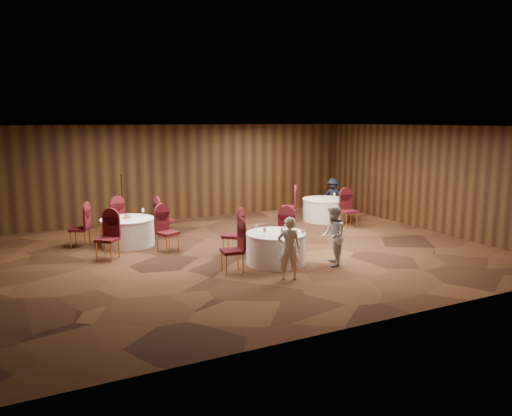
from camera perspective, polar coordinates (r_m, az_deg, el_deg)
name	(u,v)px	position (r m, az deg, el deg)	size (l,w,h in m)	color
ground	(253,252)	(12.90, -0.40, -5.02)	(12.00, 12.00, 0.00)	black
room_shell	(252,176)	(12.54, -0.41, 3.68)	(12.00, 12.00, 12.00)	silver
table_main	(276,248)	(11.80, 2.26, -4.59)	(1.41, 1.41, 0.74)	white
table_left	(128,232)	(13.92, -14.43, -2.64)	(1.43, 1.43, 0.74)	white
table_right	(325,209)	(16.98, 7.91, -0.16)	(1.54, 1.54, 0.74)	white
chairs_main	(252,239)	(12.15, -0.41, -3.55)	(2.71, 2.00, 1.00)	#3F0C13
chairs_left	(127,228)	(13.85, -14.52, -2.17)	(2.98, 3.07, 1.00)	#3F0C13
chairs_right	(318,209)	(16.37, 7.11, -0.08)	(1.95, 2.21, 1.00)	#3F0C13
tabletop_main	(283,230)	(11.61, 3.13, -2.49)	(1.09, 1.14, 0.22)	silver
tabletop_left	(128,215)	(13.84, -14.46, -0.83)	(0.84, 0.85, 0.22)	silver
tabletop_right	(334,195)	(16.85, 8.96, 1.53)	(0.08, 0.08, 0.22)	silver
mic_stand	(123,214)	(15.83, -14.97, -0.62)	(0.24, 0.24, 1.74)	black
woman_a	(289,248)	(10.57, 3.79, -4.62)	(0.50, 0.33, 1.36)	white
woman_b	(333,236)	(11.68, 8.77, -3.17)	(0.69, 0.54, 1.41)	silver
man_c	(333,196)	(18.23, 8.75, 1.37)	(0.83, 0.48, 1.29)	#161B32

